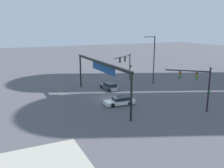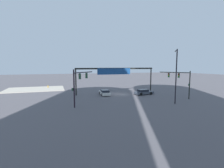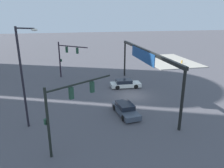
{
  "view_description": "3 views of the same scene",
  "coord_description": "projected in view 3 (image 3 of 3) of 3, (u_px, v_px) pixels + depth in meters",
  "views": [
    {
      "loc": [
        34.16,
        -16.03,
        11.36
      ],
      "look_at": [
        -0.8,
        0.67,
        2.16
      ],
      "focal_mm": 39.4,
      "sensor_mm": 36.0,
      "label": 1
    },
    {
      "loc": [
        13.83,
        35.57,
        6.6
      ],
      "look_at": [
        0.98,
        -2.03,
        2.22
      ],
      "focal_mm": 26.55,
      "sensor_mm": 36.0,
      "label": 2
    },
    {
      "loc": [
        -25.71,
        8.28,
        10.4
      ],
      "look_at": [
        -1.01,
        2.87,
        2.14
      ],
      "focal_mm": 34.39,
      "sensor_mm": 36.0,
      "label": 3
    }
  ],
  "objects": [
    {
      "name": "sedan_car_approaching",
      "position": [
        125.0,
        84.0,
        31.8
      ],
      "size": [
        2.14,
        4.52,
        1.21
      ],
      "rotation": [
        0.0,
        0.0,
        -1.63
      ],
      "color": "silver",
      "rests_on": "ground"
    },
    {
      "name": "fire_hydrant_on_curb",
      "position": [
        182.0,
        62.0,
        46.92
      ],
      "size": [
        0.33,
        0.22,
        0.71
      ],
      "color": "orange",
      "rests_on": "sidewalk_corner"
    },
    {
      "name": "sedan_car_waiting_far",
      "position": [
        126.0,
        109.0,
        23.24
      ],
      "size": [
        4.59,
        2.18,
        1.21
      ],
      "rotation": [
        0.0,
        0.0,
        3.25
      ],
      "color": "#424B58",
      "rests_on": "ground"
    },
    {
      "name": "overhead_sign_gantry",
      "position": [
        144.0,
        57.0,
        27.65
      ],
      "size": [
        19.58,
        0.43,
        6.13
      ],
      "color": "black",
      "rests_on": "ground"
    },
    {
      "name": "ground_plane",
      "position": [
        131.0,
        95.0,
        28.79
      ],
      "size": [
        212.7,
        212.7,
        0.0
      ],
      "primitive_type": "plane",
      "color": "#504E54"
    },
    {
      "name": "traffic_signal_opposite_side",
      "position": [
        66.0,
        54.0,
        35.35
      ],
      "size": [
        4.24,
        4.53,
        6.05
      ],
      "rotation": [
        0.0,
        0.0,
        -2.29
      ],
      "color": "black",
      "rests_on": "ground"
    },
    {
      "name": "sidewalk_corner",
      "position": [
        168.0,
        61.0,
        49.75
      ],
      "size": [
        15.27,
        10.55,
        0.15
      ],
      "primitive_type": "cube",
      "color": "#ABA597",
      "rests_on": "ground"
    },
    {
      "name": "traffic_signal_near_corner",
      "position": [
        67.0,
        103.0,
        16.36
      ],
      "size": [
        3.47,
        5.6,
        5.6
      ],
      "rotation": [
        0.0,
        0.0,
        -1.01
      ],
      "color": "black",
      "rests_on": "ground"
    },
    {
      "name": "streetlamp_curved_arm",
      "position": [
        23.0,
        73.0,
        19.18
      ],
      "size": [
        1.36,
        2.05,
        9.43
      ],
      "rotation": [
        0.0,
        0.0,
        -2.11
      ],
      "color": "black",
      "rests_on": "ground"
    }
  ]
}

